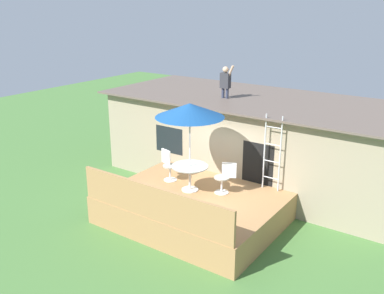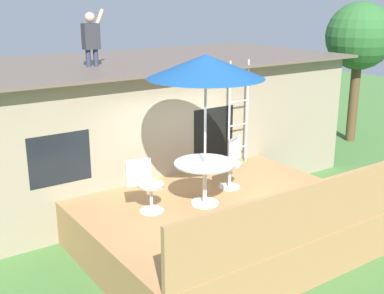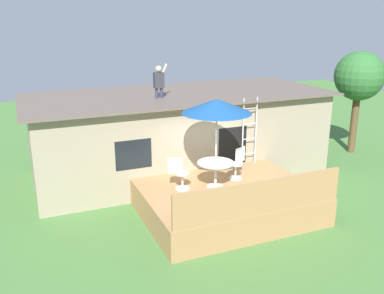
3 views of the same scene
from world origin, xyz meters
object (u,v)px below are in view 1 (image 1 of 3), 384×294
(patio_umbrella, at_px, (190,110))
(step_ladder, at_px, (272,153))
(person_figure, at_px, (226,80))
(patio_chair_left, at_px, (169,165))
(patio_table, at_px, (190,171))
(patio_chair_right, at_px, (224,178))

(patio_umbrella, relative_size, step_ladder, 1.15)
(person_figure, distance_m, patio_chair_left, 3.50)
(patio_table, height_order, person_figure, person_figure)
(patio_umbrella, distance_m, person_figure, 3.03)
(step_ladder, xyz_separation_m, patio_chair_left, (-2.83, -1.10, -0.64))
(step_ladder, height_order, patio_chair_left, step_ladder)
(patio_chair_left, bearing_deg, step_ladder, 36.78)
(person_figure, distance_m, patio_chair_right, 3.73)
(step_ladder, xyz_separation_m, patio_chair_right, (-0.95, -0.98, -0.64))
(step_ladder, relative_size, person_figure, 1.98)
(person_figure, xyz_separation_m, patio_chair_right, (1.54, -2.55, -2.24))
(person_figure, xyz_separation_m, patio_chair_left, (-0.34, -2.67, -2.24))
(patio_umbrella, bearing_deg, patio_chair_left, 164.49)
(patio_table, bearing_deg, patio_umbrella, -90.00)
(patio_table, xyz_separation_m, patio_umbrella, (0.00, -0.00, 1.76))
(patio_table, bearing_deg, patio_chair_left, 164.49)
(person_figure, relative_size, patio_chair_right, 1.21)
(patio_table, xyz_separation_m, person_figure, (-0.63, 2.94, 2.11))
(patio_table, distance_m, patio_chair_left, 1.02)
(patio_umbrella, distance_m, patio_chair_right, 2.13)
(patio_table, xyz_separation_m, step_ladder, (1.86, 1.37, 0.51))
(step_ladder, height_order, person_figure, person_figure)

